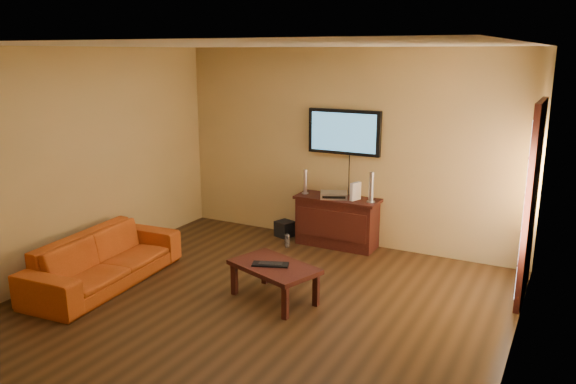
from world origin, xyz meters
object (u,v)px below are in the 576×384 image
Objects in this scene: media_console at (337,221)px; sofa at (104,251)px; coffee_table at (274,270)px; av_receiver at (334,195)px; game_console at (355,191)px; subwoofer at (285,229)px; bottle at (287,241)px; speaker_left at (305,183)px; television at (344,132)px; speaker_right at (371,189)px; keyboard at (270,264)px.

media_console is 0.58× the size of sofa.
coffee_table is 2.97× the size of av_receiver.
game_console reaches higher than subwoofer.
av_receiver is (-0.13, 1.91, 0.39)m from coffee_table.
game_console is 1.20× the size of bottle.
game_console reaches higher than coffee_table.
sofa is (-1.88, -2.47, 0.04)m from media_console.
game_console is at bearing -45.82° from sofa.
media_console is 5.09× the size of subwoofer.
speaker_left reaches higher than subwoofer.
subwoofer is (-0.83, -0.16, -1.46)m from television.
game_console is (0.26, -0.01, 0.47)m from media_console.
speaker_right is at bearing -22.89° from television.
speaker_right reaches higher than sofa.
television reaches higher than subwoofer.
keyboard is at bearing -48.38° from subwoofer.
sofa is 8.71× the size of subwoofer.
game_console is (-0.23, 0.01, -0.07)m from speaker_right.
subwoofer is at bearing -168.84° from television.
speaker_right is at bearing -21.51° from av_receiver.
sofa is 3.44m from speaker_right.
coffee_table is at bearing -109.97° from av_receiver.
game_console is at bearing -17.39° from av_receiver.
keyboard is at bearing -102.28° from speaker_right.
keyboard reaches higher than subwoofer.
coffee_table is 2.19m from subwoofer.
keyboard is (0.64, -1.59, 0.32)m from bottle.
sofa is 4.78× the size of keyboard.
television is 2.99× the size of speaker_left.
keyboard reaches higher than bottle.
keyboard is (1.94, 0.49, 0.03)m from sofa.
media_console is at bearing -162.34° from game_console.
television is (-0.00, 0.18, 1.23)m from media_console.
television is 4.30× the size of game_console.
television is at bearing 90.00° from media_console.
av_receiver is 1.59× the size of subwoofer.
sofa is 5.48× the size of av_receiver.
coffee_table is at bearing -66.85° from bottle.
media_console is at bearing 1.08° from speaker_left.
speaker_left is 1.44× the size of game_console.
television is 5.18× the size of bottle.
subwoofer is at bearing 178.19° from speaker_right.
speaker_right is (0.49, -0.02, 0.53)m from media_console.
subwoofer is at bearing 178.69° from media_console.
speaker_right is (2.37, 2.45, 0.49)m from sofa.
speaker_right reaches higher than subwoofer.
sofa is at bearing -134.06° from speaker_right.
sofa is at bearing -119.47° from speaker_left.
television is 0.96× the size of coffee_table.
keyboard is (0.10, -1.94, -0.32)m from av_receiver.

